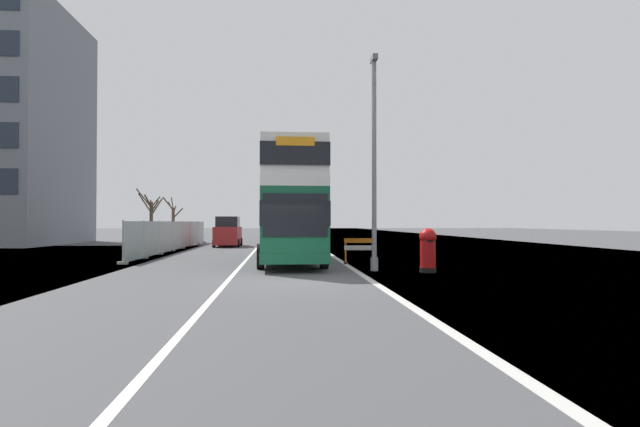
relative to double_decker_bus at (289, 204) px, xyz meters
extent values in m
cube|color=#424244|center=(-0.03, -8.07, -2.74)|extent=(140.00, 280.00, 0.10)
cube|color=#B2AFA8|center=(2.43, -8.07, -2.70)|extent=(0.24, 196.00, 0.01)
cube|color=silver|center=(-2.07, -8.07, -2.70)|extent=(0.16, 168.00, 0.01)
cube|color=#145638|center=(0.00, 0.01, -0.95)|extent=(2.72, 11.19, 2.79)
cube|color=white|center=(0.00, 0.01, 0.65)|extent=(2.72, 11.19, 0.40)
cube|color=white|center=(0.00, 0.01, 1.61)|extent=(2.69, 11.08, 1.52)
cube|color=black|center=(0.00, 0.01, -0.53)|extent=(2.74, 11.30, 0.89)
cube|color=black|center=(0.00, 0.01, 1.61)|extent=(2.73, 11.24, 0.84)
cube|color=black|center=(0.11, -5.58, -0.60)|extent=(2.30, 0.10, 1.53)
cube|color=orange|center=(0.11, -5.58, 2.03)|extent=(1.38, 0.09, 0.32)
cube|color=#145638|center=(0.00, 0.01, -2.16)|extent=(2.74, 11.30, 0.36)
cylinder|color=black|center=(-1.18, -3.47, -2.19)|extent=(0.32, 1.01, 1.00)
cylinder|color=black|center=(1.32, -3.42, -2.19)|extent=(0.32, 1.01, 1.00)
cylinder|color=black|center=(-1.31, 3.05, -2.19)|extent=(0.32, 1.01, 1.00)
cylinder|color=black|center=(1.19, 3.10, -2.19)|extent=(0.32, 1.01, 1.00)
cylinder|color=gray|center=(3.14, -4.51, 1.29)|extent=(0.18, 0.18, 7.96)
cube|color=slate|center=(3.14, -4.51, 5.39)|extent=(0.20, 0.70, 0.20)
cylinder|color=gray|center=(3.14, -4.51, -2.44)|extent=(0.29, 0.29, 0.50)
cylinder|color=black|center=(4.99, -5.27, -2.60)|extent=(0.60, 0.60, 0.18)
cylinder|color=#AD0F0F|center=(4.99, -5.27, -1.95)|extent=(0.56, 0.56, 1.13)
sphere|color=#AD0F0F|center=(4.99, -5.27, -1.39)|extent=(0.63, 0.63, 0.63)
cube|color=black|center=(4.99, -5.56, -1.53)|extent=(0.22, 0.03, 0.07)
cube|color=orange|center=(3.11, -1.18, -1.67)|extent=(1.42, 0.22, 0.20)
cube|color=white|center=(3.11, -1.18, -1.99)|extent=(1.42, 0.22, 0.20)
cube|color=orange|center=(2.48, -1.12, -2.18)|extent=(0.08, 0.08, 1.03)
cube|color=black|center=(2.48, -1.12, -2.65)|extent=(0.18, 0.45, 0.08)
cube|color=orange|center=(3.75, -1.24, -2.18)|extent=(0.08, 0.08, 1.03)
cube|color=black|center=(3.75, -1.24, -2.65)|extent=(0.18, 0.45, 0.08)
cube|color=#A8AAAD|center=(-7.27, 0.97, -1.73)|extent=(0.04, 3.26, 1.84)
cube|color=#A8AAAD|center=(-7.27, 4.37, -1.73)|extent=(0.04, 3.26, 1.84)
cube|color=#A8AAAD|center=(-7.27, 7.77, -1.73)|extent=(0.04, 3.26, 1.84)
cube|color=#A8AAAD|center=(-7.27, 11.17, -1.73)|extent=(0.04, 3.26, 1.84)
cube|color=#A8AAAD|center=(-7.27, 14.57, -1.73)|extent=(0.04, 3.26, 1.84)
cube|color=#A8AAAD|center=(-7.27, 17.97, -1.73)|extent=(0.04, 3.26, 1.84)
cube|color=#A8AAAD|center=(-7.27, 21.37, -1.73)|extent=(0.04, 3.26, 1.84)
cylinder|color=#939699|center=(-7.27, -0.73, -1.73)|extent=(0.06, 0.06, 1.94)
cube|color=gray|center=(-7.27, -0.73, -2.63)|extent=(0.44, 0.20, 0.12)
cylinder|color=#939699|center=(-7.27, 2.67, -1.73)|extent=(0.06, 0.06, 1.94)
cube|color=gray|center=(-7.27, 2.67, -2.63)|extent=(0.44, 0.20, 0.12)
cylinder|color=#939699|center=(-7.27, 6.07, -1.73)|extent=(0.06, 0.06, 1.94)
cube|color=gray|center=(-7.27, 6.07, -2.63)|extent=(0.44, 0.20, 0.12)
cylinder|color=#939699|center=(-7.27, 9.47, -1.73)|extent=(0.06, 0.06, 1.94)
cube|color=gray|center=(-7.27, 9.47, -2.63)|extent=(0.44, 0.20, 0.12)
cylinder|color=#939699|center=(-7.27, 12.87, -1.73)|extent=(0.06, 0.06, 1.94)
cube|color=gray|center=(-7.27, 12.87, -2.63)|extent=(0.44, 0.20, 0.12)
cylinder|color=#939699|center=(-7.27, 16.27, -1.73)|extent=(0.06, 0.06, 1.94)
cube|color=gray|center=(-7.27, 16.27, -2.63)|extent=(0.44, 0.20, 0.12)
cylinder|color=#939699|center=(-7.27, 19.67, -1.73)|extent=(0.06, 0.06, 1.94)
cube|color=gray|center=(-7.27, 19.67, -2.63)|extent=(0.44, 0.20, 0.12)
cylinder|color=#939699|center=(-7.27, 23.07, -1.73)|extent=(0.06, 0.06, 1.94)
cube|color=gray|center=(-7.27, 23.07, -2.63)|extent=(0.44, 0.20, 0.12)
cube|color=maroon|center=(-4.35, 15.64, -1.86)|extent=(1.75, 4.48, 1.30)
cube|color=black|center=(-4.35, 15.64, -0.83)|extent=(1.61, 2.47, 0.78)
cylinder|color=black|center=(-3.48, 17.03, -2.39)|extent=(0.20, 0.60, 0.60)
cylinder|color=black|center=(-5.23, 17.03, -2.39)|extent=(0.20, 0.60, 0.60)
cylinder|color=black|center=(-3.48, 14.25, -2.39)|extent=(0.20, 0.60, 0.60)
cylinder|color=black|center=(-5.23, 14.25, -2.39)|extent=(0.20, 0.60, 0.60)
cube|color=slate|center=(-0.37, 22.02, -1.93)|extent=(1.71, 3.88, 1.17)
cube|color=black|center=(-0.37, 22.02, -1.01)|extent=(1.57, 2.13, 0.66)
cylinder|color=black|center=(0.48, 23.23, -2.39)|extent=(0.20, 0.60, 0.60)
cylinder|color=black|center=(-1.22, 23.23, -2.39)|extent=(0.20, 0.60, 0.60)
cylinder|color=black|center=(0.48, 20.82, -2.39)|extent=(0.20, 0.60, 0.60)
cylinder|color=black|center=(-1.22, 20.82, -2.39)|extent=(0.20, 0.60, 0.60)
cube|color=slate|center=(-0.74, 30.32, -1.94)|extent=(1.80, 3.81, 1.16)
cube|color=black|center=(-0.74, 30.32, -0.96)|extent=(1.66, 2.10, 0.80)
cylinder|color=black|center=(0.16, 31.50, -2.39)|extent=(0.20, 0.60, 0.60)
cylinder|color=black|center=(-1.64, 31.50, -2.39)|extent=(0.20, 0.60, 0.60)
cylinder|color=black|center=(0.16, 29.14, -2.39)|extent=(0.20, 0.60, 0.60)
cylinder|color=black|center=(-1.64, 29.14, -2.39)|extent=(0.20, 0.60, 0.60)
cylinder|color=#4C3D2D|center=(-13.04, 38.49, -0.92)|extent=(0.35, 0.35, 3.55)
cylinder|color=#4C3D2D|center=(-12.47, 38.39, 0.20)|extent=(1.27, 0.35, 1.27)
cylinder|color=#4C3D2D|center=(-12.99, 38.95, 0.64)|extent=(0.29, 1.06, 0.94)
cylinder|color=#4C3D2D|center=(-13.37, 38.71, 0.97)|extent=(0.82, 0.62, 1.24)
cylinder|color=#4C3D2D|center=(-13.59, 38.21, 1.34)|extent=(1.27, 0.74, 1.58)
cylinder|color=#4C3D2D|center=(-12.98, 37.65, 1.26)|extent=(0.24, 1.76, 1.50)
cylinder|color=#4C3D2D|center=(-12.88, 27.34, -0.79)|extent=(0.33, 0.33, 3.80)
cylinder|color=#4C3D2D|center=(-12.48, 27.40, 1.11)|extent=(0.91, 0.25, 1.11)
cylinder|color=#4C3D2D|center=(-12.45, 27.73, 0.64)|extent=(1.05, 0.97, 1.73)
cylinder|color=#4C3D2D|center=(-13.05, 27.92, 0.40)|extent=(0.51, 1.31, 1.87)
cylinder|color=#4C3D2D|center=(-13.52, 27.48, 0.98)|extent=(1.42, 0.44, 1.98)
cylinder|color=#4C3D2D|center=(-13.56, 27.24, 1.47)|extent=(1.49, 0.34, 1.88)
cylinder|color=#4C3D2D|center=(-13.08, 26.88, 1.19)|extent=(0.60, 1.09, 1.25)
cylinder|color=#4C3D2D|center=(-12.47, 27.02, 0.68)|extent=(0.98, 0.80, 1.12)
camera|label=1|loc=(-0.43, -23.94, -0.84)|focal=29.10mm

